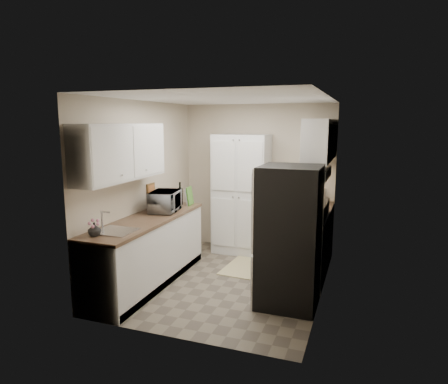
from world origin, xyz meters
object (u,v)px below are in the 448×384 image
object	(u,v)px
wine_bottle	(180,194)
electric_range	(302,247)
pantry_cabinet	(241,194)
refrigerator	(289,237)
microwave	(165,201)
toaster_oven	(310,197)

from	to	relation	value
wine_bottle	electric_range	bearing A→B (deg)	-4.44
pantry_cabinet	refrigerator	size ratio (longest dim) A/B	1.18
microwave	toaster_oven	world-z (taller)	microwave
electric_range	microwave	world-z (taller)	microwave
refrigerator	wine_bottle	world-z (taller)	refrigerator
refrigerator	microwave	bearing A→B (deg)	167.01
toaster_oven	microwave	bearing A→B (deg)	-131.68
microwave	toaster_oven	bearing A→B (deg)	-69.39
pantry_cabinet	microwave	bearing A→B (deg)	-120.38
pantry_cabinet	wine_bottle	xyz separation A→B (m)	(-0.76, -0.77, 0.08)
pantry_cabinet	electric_range	bearing A→B (deg)	-38.22
wine_bottle	toaster_oven	world-z (taller)	wine_bottle
pantry_cabinet	toaster_oven	bearing A→B (deg)	-5.40
refrigerator	wine_bottle	xyz separation A→B (m)	(-1.90, 0.95, 0.23)
refrigerator	toaster_oven	world-z (taller)	refrigerator
refrigerator	wine_bottle	distance (m)	2.14
electric_range	refrigerator	world-z (taller)	refrigerator
refrigerator	toaster_oven	bearing A→B (deg)	89.45
refrigerator	microwave	world-z (taller)	refrigerator
toaster_oven	pantry_cabinet	bearing A→B (deg)	-168.75
refrigerator	microwave	distance (m)	1.96
refrigerator	toaster_oven	distance (m)	1.63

